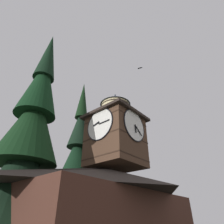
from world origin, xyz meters
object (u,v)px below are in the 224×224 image
pine_tree_behind (77,165)px  pine_tree_aside (30,137)px  flying_bird_high (140,68)px  clock_tower (116,133)px  moon (78,177)px  building_main (102,206)px

pine_tree_behind → pine_tree_aside: pine_tree_behind is taller
flying_bird_high → clock_tower: bearing=-19.9°
pine_tree_aside → flying_bird_high: size_ratio=31.68×
pine_tree_behind → pine_tree_aside: (8.50, 4.87, -0.40)m
pine_tree_behind → moon: 28.31m
moon → flying_bird_high: size_ratio=2.41×
clock_tower → pine_tree_behind: (-1.89, -7.58, -1.35)m
moon → flying_bird_high: 35.13m
building_main → pine_tree_behind: 8.67m
building_main → pine_tree_aside: pine_tree_aside is taller
moon → clock_tower: bearing=55.7°
clock_tower → pine_tree_aside: pine_tree_aside is taller
building_main → pine_tree_aside: bearing=-18.0°
pine_tree_aside → flying_bird_high: bearing=158.5°
pine_tree_behind → building_main: bearing=69.0°
building_main → moon: bearing=-126.0°
building_main → moon: size_ratio=10.36×
building_main → moon: (-20.54, -28.28, 8.96)m
building_main → pine_tree_aside: 7.57m
clock_tower → moon: (-19.82, -29.08, 2.86)m
moon → flying_bird_high: flying_bird_high is taller
pine_tree_aside → moon: bearing=-135.1°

